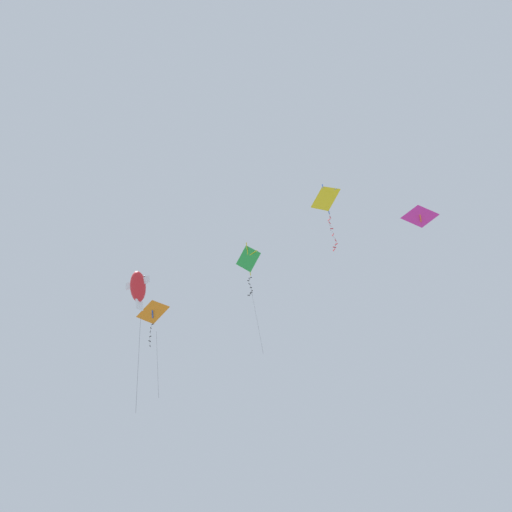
# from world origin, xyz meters

# --- Properties ---
(kite_delta_low_drifter) EXTENTS (1.38, 1.87, 1.05)m
(kite_delta_low_drifter) POSITION_xyz_m (-5.01, 9.47, 25.02)
(kite_delta_low_drifter) COLOR #DB2D93
(kite_diamond_near_right) EXTENTS (1.92, 2.41, 9.76)m
(kite_diamond_near_right) POSITION_xyz_m (-3.46, -3.55, 27.45)
(kite_diamond_near_right) COLOR green
(kite_delta_upper_right) EXTENTS (1.66, 2.05, 7.11)m
(kite_delta_upper_right) POSITION_xyz_m (0.68, -8.73, 21.82)
(kite_delta_upper_right) COLOR orange
(kite_fish_mid_left) EXTENTS (2.04, 1.71, 8.82)m
(kite_fish_mid_left) POSITION_xyz_m (4.81, -5.45, 19.61)
(kite_fish_mid_left) COLOR red
(kite_diamond_near_left) EXTENTS (0.67, 2.08, 5.50)m
(kite_diamond_near_left) POSITION_xyz_m (1.54, 5.86, 22.86)
(kite_diamond_near_left) COLOR yellow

